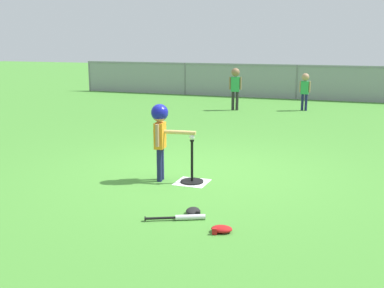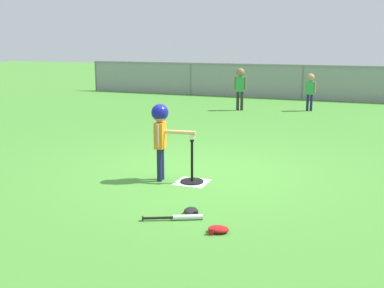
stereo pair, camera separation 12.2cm
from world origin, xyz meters
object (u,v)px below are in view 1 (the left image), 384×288
Objects in this scene: fielder_near_right at (235,83)px; spare_bat_silver at (184,217)px; fielder_deep_right at (305,87)px; glove_near_bats at (193,211)px; batting_tee at (192,176)px; batter_child at (161,127)px; baseball_on_tee at (192,137)px; glove_by_plate at (221,229)px.

fielder_near_right reaches higher than spare_bat_silver.
fielder_deep_right reaches higher than glove_near_bats.
fielder_deep_right is at bearing 85.74° from batting_tee.
batting_tee is 7.66m from fielder_deep_right.
fielder_near_right is (-1.29, 7.03, 0.67)m from batting_tee.
glove_near_bats is (0.89, -1.11, -0.74)m from batter_child.
glove_near_bats is (0.44, -1.16, -0.61)m from baseball_on_tee.
batting_tee is 0.55m from baseball_on_tee.
batting_tee is at bearing -94.26° from fielder_deep_right.
glove_by_plate is (0.90, -1.56, -0.06)m from batting_tee.
baseball_on_tee is 0.06× the size of fielder_near_right.
glove_by_plate is (0.33, -9.18, -0.64)m from fielder_deep_right.
glove_near_bats is at bearing -78.09° from fielder_near_right.
fielder_deep_right is at bearing 82.49° from batter_child.
batter_child is (-0.44, -0.06, 0.68)m from batting_tee.
fielder_deep_right is (0.57, 7.62, 0.03)m from baseball_on_tee.
batter_child is at bearing -172.72° from batting_tee.
baseball_on_tee is 0.12× the size of spare_bat_silver.
batter_child is 2.15m from glove_by_plate.
batting_tee is 8.20× the size of baseball_on_tee.
glove_near_bats is at bearing -69.19° from baseball_on_tee.
glove_near_bats is (-0.13, -8.78, -0.64)m from fielder_deep_right.
fielder_near_right is (-1.29, 7.03, 0.12)m from baseball_on_tee.
glove_by_plate is (1.34, -1.50, -0.74)m from batter_child.
batter_child is at bearing 128.68° from glove_near_bats.
baseball_on_tee reaches higher than batting_tee.
fielder_near_right is at bearing 101.91° from glove_near_bats.
baseball_on_tee is 0.30× the size of glove_by_plate.
spare_bat_silver is 2.56× the size of glove_by_plate.
fielder_deep_right is 8.81m from glove_near_bats.
batter_child reaches higher than spare_bat_silver.
glove_by_plate is (2.18, -8.59, -0.73)m from fielder_near_right.
batter_child is 1.04× the size of fielder_deep_right.
batting_tee reaches higher than glove_by_plate.
spare_bat_silver is (-0.16, -8.99, -0.64)m from fielder_deep_right.
fielder_deep_right reaches higher than spare_bat_silver.
baseball_on_tee is 7.15m from fielder_near_right.
baseball_on_tee is 1.56m from spare_bat_silver.
baseball_on_tee is 1.39m from glove_near_bats.
fielder_near_right is 8.41m from glove_near_bats.
glove_near_bats is at bearing 80.59° from spare_bat_silver.
batter_child reaches higher than glove_by_plate.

